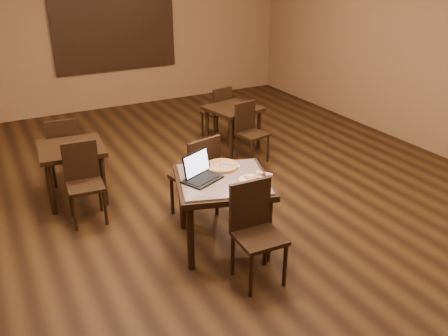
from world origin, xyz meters
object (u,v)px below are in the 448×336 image
pizza_pan (222,167)px  other_table_b (72,156)px  laptop (200,172)px  tiled_table (223,187)px  chair_main_far (199,173)px  other_table_a_chair_far (219,110)px  other_table_a_chair_near (249,128)px  other_table_b_chair_far (64,147)px  chair_main_near (255,226)px  other_table_b_chair_near (84,177)px  other_table_a (233,114)px

pizza_pan → other_table_b: pizza_pan is taller
laptop → pizza_pan: size_ratio=1.19×
pizza_pan → tiled_table: bearing=-116.6°
chair_main_far → other_table_a_chair_far: bearing=-136.3°
laptop → other_table_a_chair_near: size_ratio=0.51×
laptop → other_table_a_chair_far: laptop is taller
other_table_a_chair_near → other_table_a_chair_far: same height
chair_main_far → pizza_pan: (0.10, -0.38, 0.21)m
other_table_a_chair_far → other_table_b_chair_far: other_table_b_chair_far is taller
chair_main_near → other_table_b_chair_near: 2.15m
other_table_b_chair_near → other_table_a_chair_near: bearing=18.1°
other_table_b_chair_near → chair_main_near: bearing=-53.2°
chair_main_far → other_table_a_chair_near: (1.37, 1.18, -0.07)m
pizza_pan → other_table_b_chair_near: bearing=141.8°
laptop → pizza_pan: 0.35m
other_table_a_chair_far → laptop: bearing=47.0°
tiled_table → other_table_b: tiled_table is taller
pizza_pan → other_table_b_chair_near: other_table_b_chair_near is taller
other_table_a_chair_far → other_table_b: size_ratio=1.07×
other_table_a_chair_near → other_table_b_chair_far: other_table_b_chair_far is taller
laptop → other_table_a: laptop is taller
pizza_pan → other_table_a: (1.28, 2.06, -0.21)m
laptop → other_table_b: (-0.93, 1.63, -0.25)m
tiled_table → laptop: laptop is taller
other_table_b_chair_near → pizza_pan: bearing=-33.0°
chair_main_near → other_table_a_chair_near: chair_main_near is taller
chair_main_near → chair_main_far: (0.02, 1.23, 0.02)m
other_table_a_chair_near → other_table_a: bearing=76.2°
other_table_b → other_table_b_chair_far: 0.53m
pizza_pan → other_table_b: bearing=129.7°
other_table_b_chair_near → other_table_b_chair_far: bearing=96.0°
chair_main_far → other_table_b: (-1.15, 1.13, 0.02)m
pizza_pan → chair_main_near: bearing=-97.7°
chair_main_far → other_table_b_chair_far: size_ratio=1.10×
chair_main_near → other_table_b_chair_near: (-1.13, 1.83, -0.03)m
chair_main_far → other_table_a_chair_far: 2.60m
other_table_a → other_table_a_chair_near: bearing=-103.8°
laptop → chair_main_far: bearing=42.1°
chair_main_far → other_table_a_chair_near: chair_main_far is taller
laptop → tiled_table: bearing=-52.9°
chair_main_near → laptop: bearing=108.0°
chair_main_far → other_table_a: size_ratio=1.18×
tiled_table → pizza_pan: size_ratio=3.12×
chair_main_far → other_table_b_chair_far: bearing=-68.7°
other_table_a_chair_far → chair_main_near: bearing=55.5°
other_table_a → chair_main_near: bearing=-127.7°
pizza_pan → other_table_a_chair_far: (1.30, 2.56, -0.28)m
chair_main_far → tiled_table: bearing=74.4°
other_table_a → other_table_a_chair_far: size_ratio=0.98×
other_table_a → other_table_b_chair_near: size_ratio=0.94×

